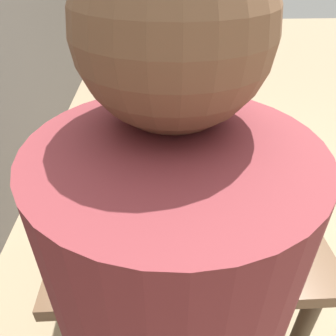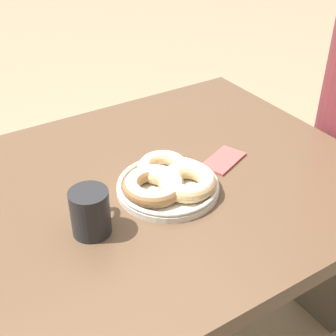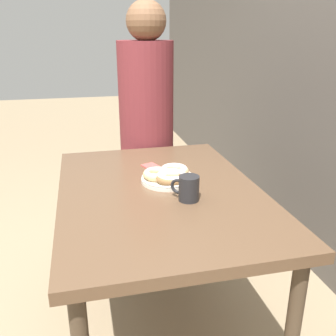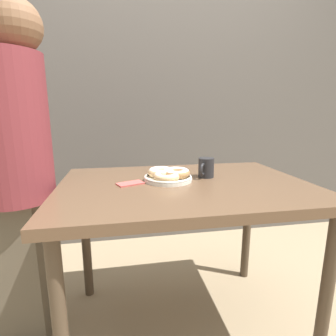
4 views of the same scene
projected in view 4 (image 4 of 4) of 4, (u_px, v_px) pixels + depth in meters
name	position (u px, v px, depth m)	size (l,w,h in m)	color
wall_back	(155.00, 82.00, 2.05)	(8.00, 0.05, 2.60)	#56514C
dining_table	(185.00, 200.00, 1.20)	(1.12, 0.79, 0.76)	brown
donut_plate	(168.00, 175.00, 1.22)	(0.24, 0.25, 0.05)	silver
coffee_mug	(206.00, 167.00, 1.28)	(0.09, 0.10, 0.09)	#232326
person_figure	(12.00, 179.00, 1.12)	(0.37, 0.31, 1.50)	brown
napkin	(130.00, 183.00, 1.16)	(0.13, 0.10, 0.01)	#BC4C47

